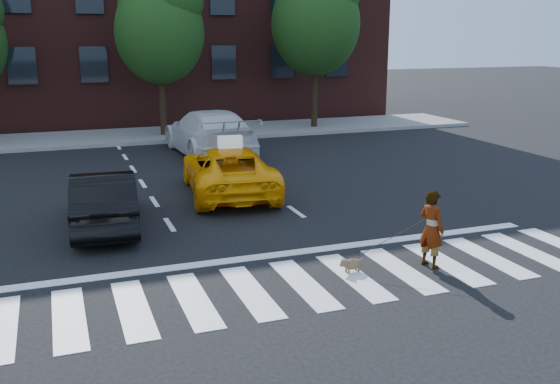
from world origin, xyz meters
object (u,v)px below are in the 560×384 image
at_px(black_sedan, 104,200).
at_px(woman, 432,229).
at_px(tree_right, 316,13).
at_px(white_suv, 209,132).
at_px(dog, 351,264).
at_px(tree_mid, 160,21).
at_px(taxi, 229,170).

bearing_deg(black_sedan, woman, 144.25).
height_order(black_sedan, woman, woman).
distance_m(tree_right, white_suv, 8.77).
bearing_deg(dog, black_sedan, 125.33).
relative_size(tree_right, woman, 5.11).
distance_m(tree_right, black_sedan, 16.83).
bearing_deg(tree_right, tree_mid, 180.00).
bearing_deg(white_suv, tree_mid, -81.35).
height_order(tree_right, woman, tree_right).
distance_m(tree_mid, black_sedan, 13.45).
height_order(tree_right, dog, tree_right).
bearing_deg(white_suv, dog, 85.96).
height_order(white_suv, dog, white_suv).
distance_m(black_sedan, dog, 6.08).
distance_m(tree_right, woman, 18.26).
xyz_separation_m(tree_mid, tree_right, (7.00, -0.00, 0.41)).
height_order(black_sedan, dog, black_sedan).
bearing_deg(tree_right, white_suv, -144.05).
height_order(taxi, dog, taxi).
height_order(taxi, black_sedan, taxi).
bearing_deg(dog, white_suv, 81.60).
bearing_deg(woman, dog, 64.72).
bearing_deg(woman, taxi, 0.09).
distance_m(taxi, woman, 7.06).
distance_m(tree_right, taxi, 13.26).
relative_size(tree_mid, taxi, 1.47).
distance_m(white_suv, woman, 12.61).
relative_size(taxi, dog, 9.28).
bearing_deg(woman, white_suv, -11.80).
bearing_deg(taxi, black_sedan, 36.58).
height_order(woman, dog, woman).
bearing_deg(tree_mid, tree_right, -0.00).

